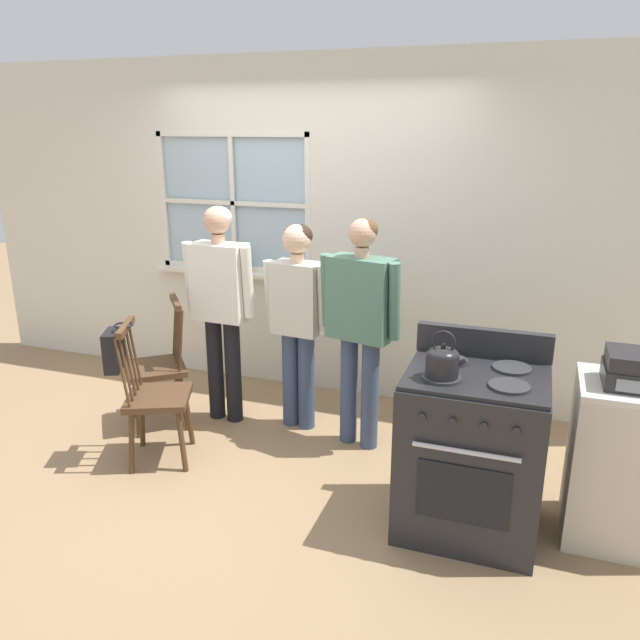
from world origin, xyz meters
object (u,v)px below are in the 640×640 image
chair_by_window (155,398)px  side_counter (624,463)px  person_teen_center (298,308)px  handbag (114,349)px  chair_near_wall (160,368)px  kettle (443,361)px  person_elderly_left (221,295)px  stove (471,450)px  person_adult_right (361,314)px  potted_plant (243,264)px  stereo (640,370)px

chair_by_window → side_counter: (2.84, 0.11, 0.00)m
person_teen_center → handbag: bearing=-131.3°
chair_near_wall → handbag: (0.06, -0.56, 0.35)m
chair_near_wall → person_teen_center: person_teen_center is taller
chair_near_wall → kettle: 2.33m
person_elderly_left → stove: size_ratio=1.50×
person_adult_right → potted_plant: size_ratio=5.65×
person_elderly_left → stove: 2.12m
kettle → potted_plant: bearing=139.7°
person_adult_right → potted_plant: bearing=161.6°
person_elderly_left → person_adult_right: size_ratio=1.02×
chair_by_window → side_counter: chair_by_window is taller
stove → stereo: bearing=11.4°
person_adult_right → kettle: bearing=-38.0°
potted_plant → side_counter: (2.88, -1.33, -0.60)m
chair_by_window → handbag: same height
person_teen_center → stove: bearing=-26.5°
side_counter → stove: bearing=-167.2°
stereo → chair_near_wall: bearing=173.0°
handbag → side_counter: (3.05, 0.20, -0.34)m
kettle → handbag: size_ratio=0.80×
handbag → chair_by_window: bearing=23.5°
stove → kettle: bearing=-141.7°
kettle → side_counter: bearing=18.1°
person_adult_right → chair_by_window: bearing=-138.2°
chair_by_window → kettle: 1.98m
person_elderly_left → person_teen_center: 0.58m
person_teen_center → side_counter: (2.12, -0.66, -0.47)m
potted_plant → side_counter: bearing=-24.8°
potted_plant → stereo: 3.18m
chair_by_window → kettle: size_ratio=3.90×
person_teen_center → stove: person_teen_center is taller
person_adult_right → side_counter: (1.62, -0.54, -0.51)m
chair_near_wall → person_adult_right: size_ratio=0.60×
chair_near_wall → stove: 2.39m
person_teen_center → chair_by_window: bearing=-127.0°
chair_near_wall → stereo: stereo is taller
chair_near_wall → person_elderly_left: (0.41, 0.23, 0.53)m
handbag → side_counter: size_ratio=0.34×
chair_near_wall → potted_plant: 1.16m
kettle → person_adult_right: bearing=128.3°
person_adult_right → handbag: size_ratio=5.21×
chair_near_wall → person_teen_center: bearing=68.2°
chair_by_window → chair_near_wall: size_ratio=1.00×
person_teen_center → side_counter: person_teen_center is taller
person_teen_center → handbag: 1.28m
chair_by_window → person_elderly_left: person_elderly_left is taller
handbag → stereo: stereo is taller
side_counter → stereo: stereo is taller
chair_near_wall → side_counter: 3.13m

